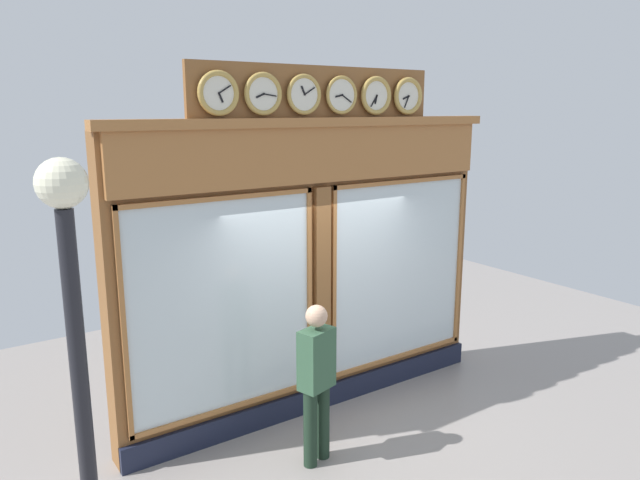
# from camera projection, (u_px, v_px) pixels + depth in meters

# --- Properties ---
(shop_facade) EXTENTS (4.94, 0.42, 4.02)m
(shop_facade) POSITION_uv_depth(u_px,v_px,m) (314.00, 262.00, 7.03)
(shop_facade) COLOR brown
(shop_facade) RESTS_ON ground_plane
(pedestrian) EXTENTS (0.41, 0.31, 1.69)m
(pedestrian) POSITION_uv_depth(u_px,v_px,m) (317.00, 377.00, 6.00)
(pedestrian) COLOR #1C2F21
(pedestrian) RESTS_ON ground_plane
(street_lamp) EXTENTS (0.28, 0.28, 3.32)m
(street_lamp) POSITION_uv_depth(u_px,v_px,m) (77.00, 351.00, 3.42)
(street_lamp) COLOR black
(street_lamp) RESTS_ON ground_plane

